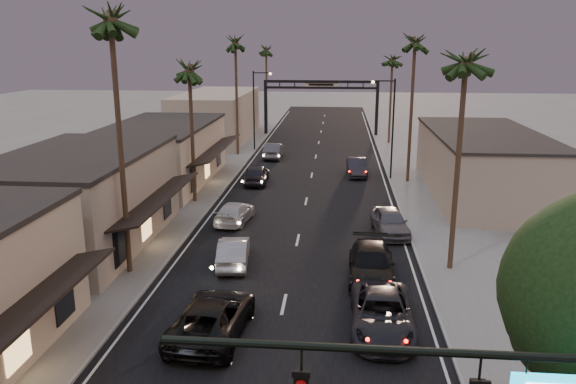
% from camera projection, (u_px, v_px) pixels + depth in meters
% --- Properties ---
extents(ground, '(200.00, 200.00, 0.00)m').
position_uv_depth(ground, '(308.00, 192.00, 46.72)').
color(ground, slate).
rests_on(ground, ground).
extents(road, '(14.00, 120.00, 0.02)m').
position_uv_depth(road, '(311.00, 178.00, 51.54)').
color(road, black).
rests_on(road, ground).
extents(sidewalk_left, '(5.00, 92.00, 0.12)m').
position_uv_depth(sidewalk_left, '(225.00, 160.00, 59.09)').
color(sidewalk_left, slate).
rests_on(sidewalk_left, ground).
extents(sidewalk_right, '(5.00, 92.00, 0.12)m').
position_uv_depth(sidewalk_right, '(407.00, 163.00, 57.44)').
color(sidewalk_right, slate).
rests_on(sidewalk_right, ground).
extents(storefront_mid, '(8.00, 14.00, 5.50)m').
position_uv_depth(storefront_mid, '(80.00, 202.00, 33.67)').
color(storefront_mid, gray).
rests_on(storefront_mid, ground).
extents(storefront_far, '(8.00, 16.00, 5.00)m').
position_uv_depth(storefront_far, '(162.00, 155.00, 49.14)').
color(storefront_far, '#C8B399').
rests_on(storefront_far, ground).
extents(storefront_dist, '(8.00, 20.00, 6.00)m').
position_uv_depth(storefront_dist, '(217.00, 116.00, 71.15)').
color(storefront_dist, gray).
rests_on(storefront_dist, ground).
extents(building_right, '(8.00, 18.00, 5.00)m').
position_uv_depth(building_right, '(483.00, 165.00, 44.87)').
color(building_right, gray).
rests_on(building_right, ground).
extents(arch, '(15.20, 0.40, 7.27)m').
position_uv_depth(arch, '(321.00, 94.00, 74.19)').
color(arch, black).
rests_on(arch, ground).
extents(streetlight_right, '(2.13, 0.30, 9.00)m').
position_uv_depth(streetlight_right, '(390.00, 121.00, 49.57)').
color(streetlight_right, black).
rests_on(streetlight_right, ground).
extents(streetlight_left, '(2.13, 0.30, 9.00)m').
position_uv_depth(streetlight_left, '(256.00, 104.00, 63.29)').
color(streetlight_left, black).
rests_on(streetlight_left, ground).
extents(palm_lb, '(3.20, 3.20, 15.20)m').
position_uv_depth(palm_lb, '(110.00, 12.00, 26.71)').
color(palm_lb, '#38281C').
rests_on(palm_lb, ground).
extents(palm_lc, '(3.20, 3.20, 12.20)m').
position_uv_depth(palm_lc, '(189.00, 64.00, 40.94)').
color(palm_lc, '#38281C').
rests_on(palm_lc, ground).
extents(palm_ld, '(3.20, 3.20, 14.20)m').
position_uv_depth(palm_ld, '(235.00, 39.00, 58.73)').
color(palm_ld, '#38281C').
rests_on(palm_ld, ground).
extents(palm_ra, '(3.20, 3.20, 13.20)m').
position_uv_depth(palm_ra, '(467.00, 54.00, 27.64)').
color(palm_ra, '#38281C').
rests_on(palm_ra, ground).
extents(palm_rb, '(3.20, 3.20, 14.20)m').
position_uv_depth(palm_rb, '(415.00, 38.00, 46.65)').
color(palm_rb, '#38281C').
rests_on(palm_rb, ground).
extents(palm_rc, '(3.20, 3.20, 12.20)m').
position_uv_depth(palm_rc, '(393.00, 56.00, 66.40)').
color(palm_rc, '#38281C').
rests_on(palm_rc, ground).
extents(palm_far, '(3.20, 3.20, 13.20)m').
position_uv_depth(palm_far, '(266.00, 47.00, 81.10)').
color(palm_far, '#38281C').
rests_on(palm_far, ground).
extents(oncoming_pickup, '(3.13, 6.09, 1.64)m').
position_uv_depth(oncoming_pickup, '(212.00, 317.00, 23.54)').
color(oncoming_pickup, black).
rests_on(oncoming_pickup, ground).
extents(oncoming_silver, '(2.10, 4.73, 1.51)m').
position_uv_depth(oncoming_silver, '(234.00, 252.00, 31.14)').
color(oncoming_silver, gray).
rests_on(oncoming_silver, ground).
extents(oncoming_white, '(2.50, 5.04, 1.41)m').
position_uv_depth(oncoming_white, '(235.00, 212.00, 38.54)').
color(oncoming_white, '#B2B2B2').
rests_on(oncoming_white, ground).
extents(oncoming_dgrey, '(2.16, 5.03, 1.69)m').
position_uv_depth(oncoming_dgrey, '(256.00, 174.00, 49.25)').
color(oncoming_dgrey, black).
rests_on(oncoming_dgrey, ground).
extents(oncoming_grey_far, '(1.88, 5.06, 1.65)m').
position_uv_depth(oncoming_grey_far, '(274.00, 151.00, 60.15)').
color(oncoming_grey_far, '#434247').
rests_on(oncoming_grey_far, ground).
extents(curbside_near, '(2.81, 5.83, 1.60)m').
position_uv_depth(curbside_near, '(382.00, 314.00, 23.87)').
color(curbside_near, black).
rests_on(curbside_near, ground).
extents(curbside_black, '(2.49, 5.82, 1.67)m').
position_uv_depth(curbside_black, '(371.00, 264.00, 29.17)').
color(curbside_black, black).
rests_on(curbside_black, ground).
extents(curbside_grey, '(2.57, 5.12, 1.67)m').
position_uv_depth(curbside_grey, '(390.00, 222.00, 36.10)').
color(curbside_grey, '#504F55').
rests_on(curbside_grey, ground).
extents(curbside_far, '(1.93, 4.93, 1.60)m').
position_uv_depth(curbside_far, '(357.00, 167.00, 52.26)').
color(curbside_far, black).
rests_on(curbside_far, ground).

